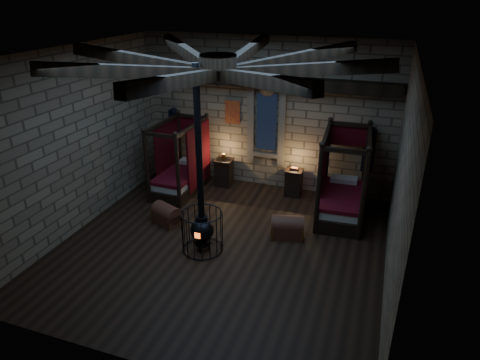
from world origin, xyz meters
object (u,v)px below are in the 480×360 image
(trunk_left, at_px, (167,215))
(stove, at_px, (202,227))
(bed_left, at_px, (181,174))
(bed_right, at_px, (341,196))
(trunk_right, at_px, (287,227))

(trunk_left, xyz_separation_m, stove, (1.31, -0.78, 0.35))
(bed_left, height_order, trunk_left, bed_left)
(bed_left, relative_size, bed_right, 0.92)
(bed_right, relative_size, trunk_right, 2.63)
(bed_right, xyz_separation_m, trunk_right, (-1.02, -1.47, -0.30))
(bed_right, bearing_deg, stove, -138.57)
(trunk_right, xyz_separation_m, stove, (-1.63, -1.15, 0.34))
(trunk_left, bearing_deg, stove, -7.68)
(stove, bearing_deg, trunk_left, 149.33)
(trunk_left, bearing_deg, bed_right, 48.15)
(stove, bearing_deg, trunk_right, 35.55)
(trunk_right, distance_m, stove, 2.03)
(bed_left, distance_m, trunk_left, 1.91)
(bed_left, xyz_separation_m, stove, (1.80, -2.61, 0.09))
(bed_left, height_order, stove, stove)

